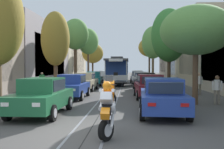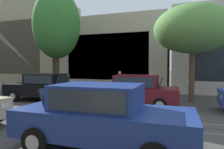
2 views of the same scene
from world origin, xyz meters
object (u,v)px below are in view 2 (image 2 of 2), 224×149
(street_tree_kerb_right_near, at_px, (193,29))
(pedestrian_on_left_pavement, at_px, (190,84))
(parked_car_blue_second_left, at_px, (102,116))
(parked_car_maroon_second_right, at_px, (134,91))
(street_tree_kerb_right_second, at_px, (57,24))
(parked_car_black_mid_right, at_px, (44,87))
(pedestrian_crossing_far, at_px, (120,81))

(street_tree_kerb_right_near, relative_size, pedestrian_on_left_pavement, 3.38)
(parked_car_blue_second_left, relative_size, parked_car_maroon_second_right, 0.99)
(street_tree_kerb_right_second, bearing_deg, pedestrian_on_left_pavement, -82.10)
(parked_car_blue_second_left, bearing_deg, parked_car_maroon_second_right, 3.72)
(parked_car_black_mid_right, xyz_separation_m, pedestrian_crossing_far, (3.67, -3.56, 0.14))
(parked_car_blue_second_left, height_order, pedestrian_on_left_pavement, pedestrian_on_left_pavement)
(parked_car_blue_second_left, xyz_separation_m, parked_car_maroon_second_right, (5.19, 0.34, 0.00))
(parked_car_maroon_second_right, relative_size, pedestrian_crossing_far, 2.66)
(pedestrian_on_left_pavement, bearing_deg, parked_car_maroon_second_right, 141.49)
(parked_car_blue_second_left, distance_m, pedestrian_on_left_pavement, 8.95)
(street_tree_kerb_right_near, height_order, street_tree_kerb_right_second, street_tree_kerb_right_second)
(pedestrian_crossing_far, bearing_deg, street_tree_kerb_right_second, 109.75)
(street_tree_kerb_right_near, bearing_deg, parked_car_blue_second_left, 161.83)
(parked_car_maroon_second_right, bearing_deg, parked_car_blue_second_left, -176.28)
(parked_car_maroon_second_right, height_order, street_tree_kerb_right_near, street_tree_kerb_right_near)
(parked_car_blue_second_left, height_order, street_tree_kerb_right_second, street_tree_kerb_right_second)
(parked_car_maroon_second_right, xyz_separation_m, pedestrian_crossing_far, (3.71, 1.86, 0.14))
(parked_car_blue_second_left, height_order, street_tree_kerb_right_near, street_tree_kerb_right_near)
(parked_car_maroon_second_right, bearing_deg, parked_car_black_mid_right, 89.57)
(parked_car_black_mid_right, xyz_separation_m, pedestrian_on_left_pavement, (3.39, -8.15, 0.11))
(parked_car_blue_second_left, bearing_deg, parked_car_black_mid_right, 47.73)
(parked_car_blue_second_left, relative_size, pedestrian_crossing_far, 2.63)
(street_tree_kerb_right_near, bearing_deg, parked_car_maroon_second_right, 128.95)
(street_tree_kerb_right_second, relative_size, pedestrian_on_left_pavement, 4.57)
(parked_car_maroon_second_right, xyz_separation_m, parked_car_black_mid_right, (0.04, 5.42, 0.00))
(parked_car_maroon_second_right, distance_m, street_tree_kerb_right_second, 7.60)
(street_tree_kerb_right_near, height_order, pedestrian_crossing_far, street_tree_kerb_right_near)
(parked_car_black_mid_right, distance_m, pedestrian_on_left_pavement, 8.83)
(street_tree_kerb_right_second, xyz_separation_m, pedestrian_on_left_pavement, (1.21, -8.72, -4.01))
(street_tree_kerb_right_near, distance_m, pedestrian_crossing_far, 5.77)
(pedestrian_crossing_far, bearing_deg, parked_car_maroon_second_right, -153.41)
(parked_car_blue_second_left, xyz_separation_m, parked_car_black_mid_right, (5.23, 5.75, 0.00))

